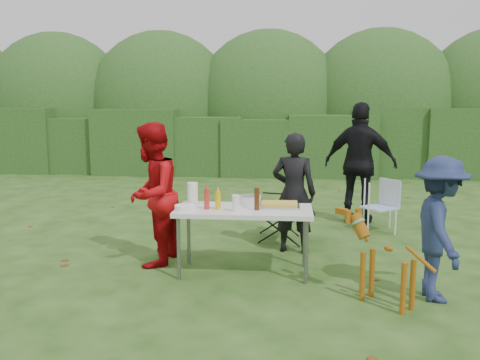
# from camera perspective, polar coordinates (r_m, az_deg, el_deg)

# --- Properties ---
(ground) EXTENTS (80.00, 80.00, 0.00)m
(ground) POSITION_cam_1_polar(r_m,az_deg,el_deg) (5.78, -0.66, -10.46)
(ground) COLOR #1E4211
(hedge_row) EXTENTS (22.00, 1.40, 1.70)m
(hedge_row) POSITION_cam_1_polar(r_m,az_deg,el_deg) (13.48, 2.91, 4.27)
(hedge_row) COLOR #23471C
(hedge_row) RESTS_ON ground
(shrub_backdrop) EXTENTS (20.00, 2.60, 3.20)m
(shrub_backdrop) POSITION_cam_1_polar(r_m,az_deg,el_deg) (15.04, 3.20, 7.59)
(shrub_backdrop) COLOR #3D6628
(shrub_backdrop) RESTS_ON ground
(folding_table) EXTENTS (1.50, 0.70, 0.74)m
(folding_table) POSITION_cam_1_polar(r_m,az_deg,el_deg) (5.62, 0.45, -3.73)
(folding_table) COLOR silver
(folding_table) RESTS_ON ground
(person_cook) EXTENTS (0.62, 0.46, 1.53)m
(person_cook) POSITION_cam_1_polar(r_m,az_deg,el_deg) (6.44, 6.07, -1.45)
(person_cook) COLOR black
(person_cook) RESTS_ON ground
(person_red_jacket) EXTENTS (0.70, 0.87, 1.67)m
(person_red_jacket) POSITION_cam_1_polar(r_m,az_deg,el_deg) (6.00, -9.89, -1.60)
(person_red_jacket) COLOR #A7080C
(person_red_jacket) RESTS_ON ground
(person_black_puffy) EXTENTS (1.21, 0.81, 1.90)m
(person_black_puffy) POSITION_cam_1_polar(r_m,az_deg,el_deg) (8.15, 13.34, 1.83)
(person_black_puffy) COLOR black
(person_black_puffy) RESTS_ON ground
(child) EXTENTS (0.54, 0.91, 1.40)m
(child) POSITION_cam_1_polar(r_m,az_deg,el_deg) (5.23, 21.52, -5.13)
(child) COLOR navy
(child) RESTS_ON ground
(dog) EXTENTS (0.88, 0.86, 0.84)m
(dog) POSITION_cam_1_polar(r_m,az_deg,el_deg) (5.00, 16.25, -8.86)
(dog) COLOR #894D0E
(dog) RESTS_ON ground
(camping_chair) EXTENTS (0.73, 0.73, 0.97)m
(camping_chair) POSITION_cam_1_polar(r_m,az_deg,el_deg) (7.01, 4.45, -2.92)
(camping_chair) COLOR #143D28
(camping_chair) RESTS_ON ground
(lawn_chair) EXTENTS (0.64, 0.64, 0.78)m
(lawn_chair) POSITION_cam_1_polar(r_m,az_deg,el_deg) (7.78, 15.41, -2.77)
(lawn_chair) COLOR #486EB9
(lawn_chair) RESTS_ON ground
(food_tray) EXTENTS (0.45, 0.30, 0.02)m
(food_tray) POSITION_cam_1_polar(r_m,az_deg,el_deg) (5.68, 4.43, -2.96)
(food_tray) COLOR #B7B7BA
(food_tray) RESTS_ON folding_table
(focaccia_bread) EXTENTS (0.40, 0.26, 0.04)m
(focaccia_bread) POSITION_cam_1_polar(r_m,az_deg,el_deg) (5.68, 4.44, -2.68)
(focaccia_bread) COLOR gold
(focaccia_bread) RESTS_ON food_tray
(mustard_bottle) EXTENTS (0.06, 0.06, 0.20)m
(mustard_bottle) POSITION_cam_1_polar(r_m,az_deg,el_deg) (5.54, -2.49, -2.29)
(mustard_bottle) COLOR gold
(mustard_bottle) RESTS_ON folding_table
(ketchup_bottle) EXTENTS (0.06, 0.06, 0.22)m
(ketchup_bottle) POSITION_cam_1_polar(r_m,az_deg,el_deg) (5.56, -3.75, -2.17)
(ketchup_bottle) COLOR red
(ketchup_bottle) RESTS_ON folding_table
(beer_bottle) EXTENTS (0.06, 0.06, 0.24)m
(beer_bottle) POSITION_cam_1_polar(r_m,az_deg,el_deg) (5.51, 1.90, -2.15)
(beer_bottle) COLOR #47230F
(beer_bottle) RESTS_ON folding_table
(paper_towel_roll) EXTENTS (0.12, 0.12, 0.26)m
(paper_towel_roll) POSITION_cam_1_polar(r_m,az_deg,el_deg) (5.77, -5.36, -1.59)
(paper_towel_roll) COLOR white
(paper_towel_roll) RESTS_ON folding_table
(cup_stack) EXTENTS (0.08, 0.08, 0.18)m
(cup_stack) POSITION_cam_1_polar(r_m,az_deg,el_deg) (5.42, -0.49, -2.64)
(cup_stack) COLOR white
(cup_stack) RESTS_ON folding_table
(pasta_bowl) EXTENTS (0.26, 0.26, 0.10)m
(pasta_bowl) POSITION_cam_1_polar(r_m,az_deg,el_deg) (5.82, 1.13, -2.26)
(pasta_bowl) COLOR silver
(pasta_bowl) RESTS_ON folding_table
(plate_stack) EXTENTS (0.24, 0.24, 0.05)m
(plate_stack) POSITION_cam_1_polar(r_m,az_deg,el_deg) (5.57, -6.12, -3.07)
(plate_stack) COLOR white
(plate_stack) RESTS_ON folding_table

